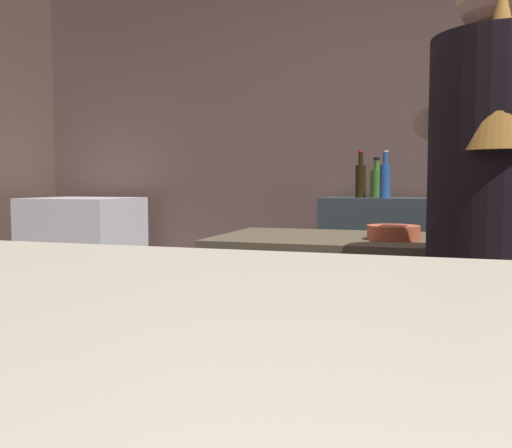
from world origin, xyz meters
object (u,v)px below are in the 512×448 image
bartender (495,236)px  mixing_bowl (393,232)px  bottle_soy (377,182)px  bottle_vinegar (361,179)px  bottle_hot_sauce (385,180)px  mini_fridge (84,280)px

bartender → mixing_bowl: size_ratio=9.65×
bottle_soy → bottle_vinegar: (-0.08, -0.10, 0.01)m
bottle_soy → bottle_hot_sauce: bearing=-70.8°
mini_fridge → bartender: bartender is taller
bartender → bottle_vinegar: size_ratio=6.60×
mini_fridge → bottle_hot_sauce: bottle_hot_sauce is taller
mini_fridge → mixing_bowl: 2.27m
bottle_soy → bottle_hot_sauce: size_ratio=0.89×
mini_fridge → bottle_soy: bottle_soy is taller
bartender → bottle_hot_sauce: (-0.41, 1.51, 0.16)m
bartender → bottle_soy: bartender is taller
bartender → bottle_vinegar: (-0.55, 1.59, 0.16)m
bottle_soy → bottle_hot_sauce: 0.19m
bottle_vinegar → bottle_hot_sauce: (0.14, -0.08, -0.00)m
bartender → bottle_hot_sauce: size_ratio=6.74×
bottle_vinegar → bartender: bearing=-71.0°
bottle_soy → mixing_bowl: bearing=-81.7°
mixing_bowl → bottle_soy: bearing=98.3°
mini_fridge → bottle_vinegar: size_ratio=4.00×
bottle_hot_sauce → bartender: bearing=-74.9°
mixing_bowl → bottle_hot_sauce: (-0.13, 1.11, 0.19)m
bottle_vinegar → bottle_hot_sauce: bottle_vinegar is taller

